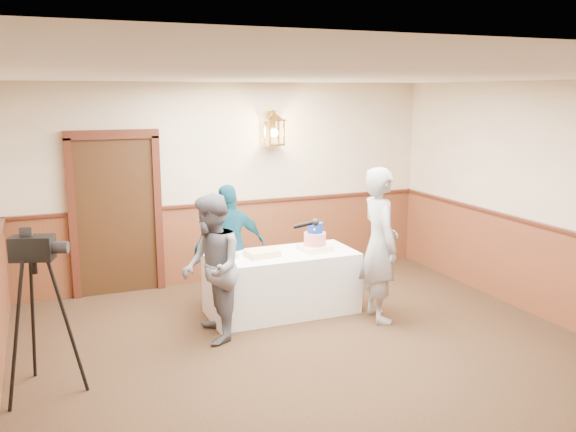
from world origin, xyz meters
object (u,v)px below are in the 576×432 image
interviewer (212,268)px  tv_camera_rig (39,324)px  sheet_cake_green (225,255)px  baker (380,245)px  tiered_cake (315,240)px  sheet_cake_yellow (262,253)px  assistant_p (230,246)px  display_table (282,283)px

interviewer → tv_camera_rig: (-1.74, -0.58, -0.16)m
sheet_cake_green → baker: (1.67, -0.72, 0.13)m
tiered_cake → sheet_cake_green: 1.13m
sheet_cake_yellow → assistant_p: (-0.24, 0.50, -0.01)m
tiered_cake → sheet_cake_green: tiered_cake is taller
tiered_cake → baker: 0.83m
assistant_p → tv_camera_rig: size_ratio=1.07×
assistant_p → tv_camera_rig: bearing=31.9°
tiered_cake → assistant_p: 1.06m
baker → display_table: bearing=65.3°
display_table → assistant_p: assistant_p is taller
sheet_cake_green → interviewer: bearing=-119.2°
sheet_cake_yellow → assistant_p: assistant_p is taller
display_table → tiered_cake: bearing=-2.9°
display_table → tiered_cake: 0.67m
sheet_cake_yellow → interviewer: interviewer is taller
sheet_cake_yellow → interviewer: (-0.74, -0.45, 0.02)m
tiered_cake → sheet_cake_yellow: bearing=-178.7°
tiered_cake → baker: baker is taller
interviewer → tv_camera_rig: size_ratio=1.11×
display_table → sheet_cake_green: (-0.68, 0.08, 0.41)m
assistant_p → baker: bearing=141.0°
sheet_cake_yellow → display_table: bearing=8.1°
tv_camera_rig → tiered_cake: bearing=36.2°
sheet_cake_yellow → sheet_cake_green: size_ratio=1.39×
display_table → baker: baker is taller
sheet_cake_green → sheet_cake_yellow: bearing=-16.2°
tiered_cake → assistant_p: bearing=152.8°
tiered_cake → tv_camera_rig: tv_camera_rig is taller
baker → tv_camera_rig: 3.76m
tv_camera_rig → sheet_cake_green: bearing=47.2°
tiered_cake → interviewer: (-1.44, -0.47, -0.08)m
display_table → assistant_p: bearing=137.8°
sheet_cake_green → tv_camera_rig: size_ratio=0.18×
display_table → tv_camera_rig: tv_camera_rig is taller
sheet_cake_green → interviewer: interviewer is taller
interviewer → baker: 2.00m
sheet_cake_yellow → tv_camera_rig: tv_camera_rig is taller
interviewer → baker: size_ratio=0.89×
sheet_cake_yellow → tv_camera_rig: size_ratio=0.25×
display_table → tiered_cake: size_ratio=4.76×
display_table → baker: size_ratio=0.99×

